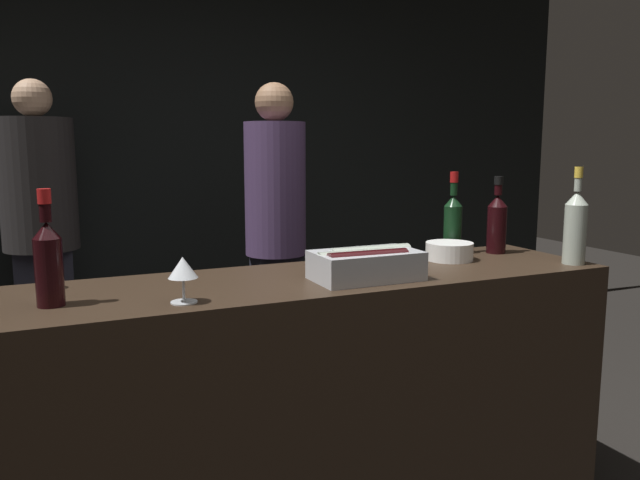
# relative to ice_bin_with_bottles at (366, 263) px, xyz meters

# --- Properties ---
(wall_back_chalkboard) EXTENTS (6.40, 0.06, 2.80)m
(wall_back_chalkboard) POSITION_rel_ice_bin_with_bottles_xyz_m (-0.11, 2.53, 0.38)
(wall_back_chalkboard) COLOR black
(wall_back_chalkboard) RESTS_ON ground_plane
(bar_counter) EXTENTS (2.05, 0.55, 0.96)m
(bar_counter) POSITION_rel_ice_bin_with_bottles_xyz_m (-0.11, 0.11, -0.54)
(bar_counter) COLOR #2D2116
(bar_counter) RESTS_ON ground_plane
(ice_bin_with_bottles) EXTENTS (0.36, 0.21, 0.11)m
(ice_bin_with_bottles) POSITION_rel_ice_bin_with_bottles_xyz_m (0.00, 0.00, 0.00)
(ice_bin_with_bottles) COLOR #B7BABF
(ice_bin_with_bottles) RESTS_ON bar_counter
(bowl_white) EXTENTS (0.18, 0.18, 0.07)m
(bowl_white) POSITION_rel_ice_bin_with_bottles_xyz_m (0.46, 0.18, -0.02)
(bowl_white) COLOR white
(bowl_white) RESTS_ON bar_counter
(wine_glass) EXTENTS (0.08, 0.08, 0.13)m
(wine_glass) POSITION_rel_ice_bin_with_bottles_xyz_m (-0.62, -0.06, 0.04)
(wine_glass) COLOR silver
(wine_glass) RESTS_ON bar_counter
(candle_votive) EXTENTS (0.07, 0.07, 0.05)m
(candle_votive) POSITION_rel_ice_bin_with_bottles_xyz_m (-0.96, 0.28, -0.03)
(candle_votive) COLOR silver
(candle_votive) RESTS_ON bar_counter
(red_wine_bottle_tall) EXTENTS (0.08, 0.08, 0.33)m
(red_wine_bottle_tall) POSITION_rel_ice_bin_with_bottles_xyz_m (-0.96, 0.05, 0.08)
(red_wine_bottle_tall) COLOR black
(red_wine_bottle_tall) RESTS_ON bar_counter
(red_wine_bottle_burgundy) EXTENTS (0.07, 0.07, 0.33)m
(red_wine_bottle_burgundy) POSITION_rel_ice_bin_with_bottles_xyz_m (0.56, 0.30, 0.08)
(red_wine_bottle_burgundy) COLOR black
(red_wine_bottle_burgundy) RESTS_ON bar_counter
(red_wine_bottle_black_foil) EXTENTS (0.08, 0.08, 0.32)m
(red_wine_bottle_black_foil) POSITION_rel_ice_bin_with_bottles_xyz_m (0.73, 0.23, 0.08)
(red_wine_bottle_black_foil) COLOR black
(red_wine_bottle_black_foil) RESTS_ON bar_counter
(rose_wine_bottle) EXTENTS (0.08, 0.08, 0.36)m
(rose_wine_bottle) POSITION_rel_ice_bin_with_bottles_xyz_m (0.84, -0.07, 0.09)
(rose_wine_bottle) COLOR #9EA899
(rose_wine_bottle) RESTS_ON bar_counter
(person_in_hoodie) EXTENTS (0.41, 0.41, 1.76)m
(person_in_hoodie) POSITION_rel_ice_bin_with_bottles_xyz_m (-0.98, 2.07, -0.04)
(person_in_hoodie) COLOR black
(person_in_hoodie) RESTS_ON ground_plane
(person_blond_tee) EXTENTS (0.34, 0.34, 1.73)m
(person_blond_tee) POSITION_rel_ice_bin_with_bottles_xyz_m (0.21, 1.46, -0.04)
(person_blond_tee) COLOR black
(person_blond_tee) RESTS_ON ground_plane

